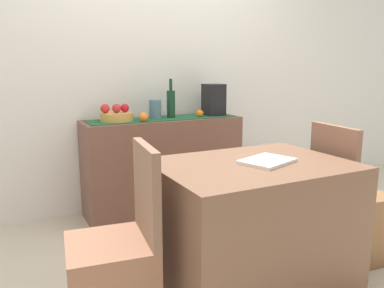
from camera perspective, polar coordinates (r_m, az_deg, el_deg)
name	(u,v)px	position (r m, az deg, el deg)	size (l,w,h in m)	color
ground_plane	(219,254)	(2.76, 4.05, -15.93)	(6.40, 6.40, 0.02)	beige
room_wall_rear	(153,56)	(3.52, -5.75, 12.85)	(6.40, 0.06, 2.70)	silver
sideboard_console	(163,165)	(3.37, -4.25, -3.18)	(1.35, 0.42, 0.82)	brown
table_runner	(163,118)	(3.29, -4.36, 3.80)	(1.27, 0.32, 0.01)	#1F5633
fruit_bowl	(117,117)	(3.16, -11.11, 3.98)	(0.26, 0.26, 0.07)	gold
apple_front	(117,108)	(3.14, -11.11, 5.21)	(0.07, 0.07, 0.07)	red
apple_left	(105,108)	(3.14, -12.75, 5.17)	(0.07, 0.07, 0.07)	red
apple_center	(125,108)	(3.17, -9.92, 5.29)	(0.07, 0.07, 0.07)	red
wine_bottle	(171,103)	(3.31, -3.14, 6.01)	(0.07, 0.07, 0.34)	#153824
coffee_maker	(214,100)	(3.50, 3.22, 6.54)	(0.16, 0.18, 0.28)	black
ceramic_vase	(155,110)	(3.26, -5.48, 5.09)	(0.10, 0.10, 0.16)	slate
orange_loose_end	(200,113)	(3.38, 1.16, 4.54)	(0.07, 0.07, 0.07)	orange
orange_loose_mid	(144,117)	(3.11, -7.17, 3.96)	(0.08, 0.08, 0.08)	orange
dining_table	(251,227)	(2.24, 8.72, -11.99)	(1.04, 0.76, 0.74)	brown
open_book	(267,161)	(2.13, 11.05, -2.49)	(0.28, 0.21, 0.02)	white
chair_near_window	(115,277)	(1.98, -11.35, -18.77)	(0.45, 0.45, 0.90)	brown
chair_by_corner	(349,220)	(2.78, 22.18, -10.33)	(0.44, 0.44, 0.90)	brown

